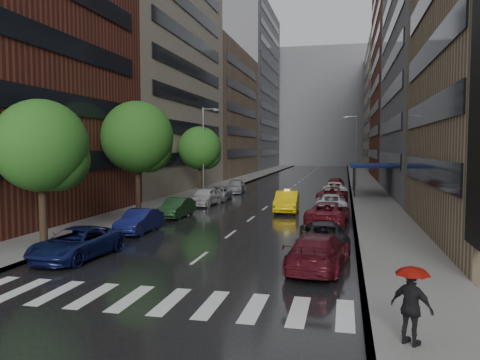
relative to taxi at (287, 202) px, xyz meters
The scene contains 18 objects.
ground 20.32m from the taxi, 95.73° to the right, with size 220.00×220.00×0.00m, color gray.
road 29.88m from the taxi, 93.89° to the left, with size 14.00×140.00×0.01m, color black.
sidewalk_left 31.78m from the taxi, 110.31° to the left, with size 4.00×140.00×0.15m, color gray.
sidewalk_right 30.61m from the taxi, 76.83° to the left, with size 4.00×140.00×0.15m, color gray.
crosswalk 22.29m from the taxi, 94.71° to the right, with size 13.15×2.80×0.01m.
buildings_left 44.83m from the taxi, 113.81° to the left, with size 8.00×108.00×38.00m.
buildings_right 41.27m from the taxi, 70.44° to the left, with size 8.05×109.10×36.00m.
building_far 98.99m from the taxi, 91.19° to the left, with size 40.00×14.00×32.00m, color slate.
tree_near 19.21m from the taxi, 124.59° to the right, with size 4.69×4.69×7.48m.
tree_mid 12.44m from the taxi, 158.84° to the right, with size 5.32×5.32×8.47m.
tree_far 15.89m from the taxi, 133.88° to the left, with size 4.56×4.56×7.27m.
taxi is the anchor object (origin of this frame).
parked_cars_left 7.61m from the taxi, 167.47° to the right, with size 2.69×36.48×1.58m.
parked_cars_right 3.41m from the taxi, ahead, with size 2.96×42.39×1.56m.
ped_red_umbrella 25.12m from the taxi, 76.04° to the right, with size 1.16×1.02×2.01m.
street_lamp_left 14.41m from the taxi, 134.85° to the left, with size 1.74×0.22×9.00m.
street_lamp_right 25.77m from the taxi, 77.07° to the left, with size 1.74×0.22×9.00m.
awning 16.52m from the taxi, 64.83° to the left, with size 4.00×8.00×3.12m.
Camera 1 is at (6.42, -16.12, 5.05)m, focal length 35.00 mm.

